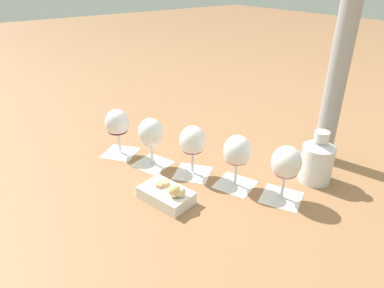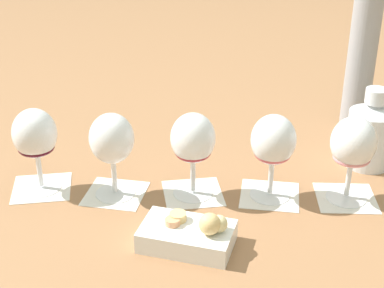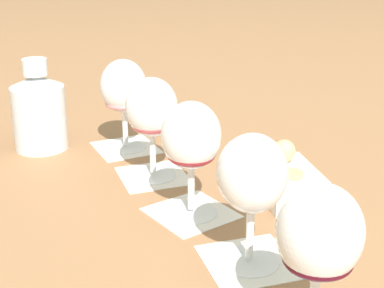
% 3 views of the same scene
% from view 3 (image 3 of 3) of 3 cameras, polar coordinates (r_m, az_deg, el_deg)
% --- Properties ---
extents(ground_plane, '(8.00, 8.00, 0.00)m').
position_cam_3_polar(ground_plane, '(0.81, -0.08, -6.74)').
color(ground_plane, '#936642').
extents(tasting_card_0, '(0.14, 0.14, 0.00)m').
position_cam_3_polar(tasting_card_0, '(1.04, -6.42, -0.33)').
color(tasting_card_0, silver).
rests_on(tasting_card_0, ground_plane).
extents(tasting_card_1, '(0.13, 0.13, 0.00)m').
position_cam_3_polar(tasting_card_1, '(0.92, -3.77, -3.08)').
color(tasting_card_1, silver).
rests_on(tasting_card_1, ground_plane).
extents(tasting_card_2, '(0.15, 0.14, 0.00)m').
position_cam_3_polar(tasting_card_2, '(0.80, -0.23, -6.76)').
color(tasting_card_2, silver).
rests_on(tasting_card_2, ground_plane).
extents(tasting_card_3, '(0.13, 0.13, 0.00)m').
position_cam_3_polar(tasting_card_3, '(0.70, 5.53, -11.26)').
color(tasting_card_3, silver).
rests_on(tasting_card_3, ground_plane).
extents(wine_glass_0, '(0.08, 0.08, 0.16)m').
position_cam_3_polar(wine_glass_0, '(1.01, -6.65, 5.16)').
color(wine_glass_0, white).
rests_on(wine_glass_0, tasting_card_0).
extents(wine_glass_1, '(0.08, 0.08, 0.16)m').
position_cam_3_polar(wine_glass_1, '(0.89, -3.93, 3.04)').
color(wine_glass_1, white).
rests_on(wine_glass_1, tasting_card_1).
extents(wine_glass_2, '(0.08, 0.08, 0.16)m').
position_cam_3_polar(wine_glass_2, '(0.76, -0.24, 0.15)').
color(wine_glass_2, white).
rests_on(wine_glass_2, tasting_card_2).
extents(wine_glass_3, '(0.08, 0.08, 0.16)m').
position_cam_3_polar(wine_glass_3, '(0.65, 5.84, -3.54)').
color(wine_glass_3, white).
rests_on(wine_glass_3, tasting_card_3).
extents(wine_glass_4, '(0.08, 0.08, 0.16)m').
position_cam_3_polar(wine_glass_4, '(0.55, 12.23, -9.13)').
color(wine_glass_4, white).
rests_on(wine_glass_4, tasting_card_4).
extents(ceramic_vase, '(0.09, 0.09, 0.16)m').
position_cam_3_polar(ceramic_vase, '(1.05, -14.62, 3.17)').
color(ceramic_vase, silver).
rests_on(ceramic_vase, ground_plane).
extents(snack_dish, '(0.16, 0.12, 0.07)m').
position_cam_3_polar(snack_dish, '(0.87, 9.19, -3.22)').
color(snack_dish, white).
rests_on(snack_dish, ground_plane).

